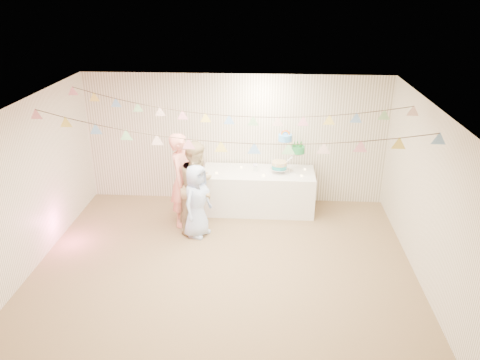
# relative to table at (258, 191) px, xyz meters

# --- Properties ---
(floor) EXTENTS (6.00, 6.00, 0.00)m
(floor) POSITION_rel_table_xyz_m (-0.48, -2.02, -0.40)
(floor) COLOR brown
(floor) RESTS_ON ground
(ceiling) EXTENTS (6.00, 6.00, 0.00)m
(ceiling) POSITION_rel_table_xyz_m (-0.48, -2.02, 2.20)
(ceiling) COLOR silver
(ceiling) RESTS_ON ground
(back_wall) EXTENTS (6.00, 6.00, 0.00)m
(back_wall) POSITION_rel_table_xyz_m (-0.48, 0.48, 0.90)
(back_wall) COLOR white
(back_wall) RESTS_ON ground
(front_wall) EXTENTS (6.00, 6.00, 0.00)m
(front_wall) POSITION_rel_table_xyz_m (-0.48, -4.52, 0.90)
(front_wall) COLOR white
(front_wall) RESTS_ON ground
(left_wall) EXTENTS (5.00, 5.00, 0.00)m
(left_wall) POSITION_rel_table_xyz_m (-3.48, -2.02, 0.90)
(left_wall) COLOR white
(left_wall) RESTS_ON ground
(right_wall) EXTENTS (5.00, 5.00, 0.00)m
(right_wall) POSITION_rel_table_xyz_m (2.52, -2.02, 0.90)
(right_wall) COLOR white
(right_wall) RESTS_ON ground
(table) EXTENTS (2.16, 0.86, 0.81)m
(table) POSITION_rel_table_xyz_m (0.00, 0.00, 0.00)
(table) COLOR white
(table) RESTS_ON floor
(cake_stand) EXTENTS (0.70, 0.41, 0.78)m
(cake_stand) POSITION_rel_table_xyz_m (0.55, 0.05, 0.73)
(cake_stand) COLOR silver
(cake_stand) RESTS_ON table
(cake_bottom) EXTENTS (0.31, 0.31, 0.15)m
(cake_bottom) POSITION_rel_table_xyz_m (0.40, -0.01, 0.43)
(cake_bottom) COLOR teal
(cake_bottom) RESTS_ON cake_stand
(cake_middle) EXTENTS (0.27, 0.27, 0.22)m
(cake_middle) POSITION_rel_table_xyz_m (0.73, 0.14, 0.70)
(cake_middle) COLOR #1C843F
(cake_middle) RESTS_ON cake_stand
(cake_top_tier) EXTENTS (0.25, 0.25, 0.19)m
(cake_top_tier) POSITION_rel_table_xyz_m (0.49, 0.02, 0.97)
(cake_top_tier) COLOR #4C9EF1
(cake_top_tier) RESTS_ON cake_stand
(platter) EXTENTS (0.31, 0.31, 0.02)m
(platter) POSITION_rel_table_xyz_m (-0.46, -0.05, 0.35)
(platter) COLOR white
(platter) RESTS_ON table
(posy) EXTENTS (0.13, 0.13, 0.15)m
(posy) POSITION_rel_table_xyz_m (-0.06, 0.05, 0.42)
(posy) COLOR white
(posy) RESTS_ON table
(person_adult_a) EXTENTS (0.51, 0.70, 1.76)m
(person_adult_a) POSITION_rel_table_xyz_m (-1.37, -0.66, 0.48)
(person_adult_a) COLOR #F99182
(person_adult_a) RESTS_ON floor
(person_adult_b) EXTENTS (0.89, 1.00, 1.68)m
(person_adult_b) POSITION_rel_table_xyz_m (-1.05, -0.86, 0.44)
(person_adult_b) COLOR tan
(person_adult_b) RESTS_ON floor
(person_child) EXTENTS (0.67, 0.77, 1.34)m
(person_child) POSITION_rel_table_xyz_m (-1.05, -1.08, 0.26)
(person_child) COLOR #ADC3F5
(person_child) RESTS_ON floor
(bunting_back) EXTENTS (5.60, 1.10, 0.40)m
(bunting_back) POSITION_rel_table_xyz_m (-0.48, -0.92, 1.95)
(bunting_back) COLOR pink
(bunting_back) RESTS_ON ceiling
(bunting_front) EXTENTS (5.60, 0.90, 0.36)m
(bunting_front) POSITION_rel_table_xyz_m (-0.48, -2.22, 1.92)
(bunting_front) COLOR #72A5E5
(bunting_front) RESTS_ON ceiling
(tealight_0) EXTENTS (0.04, 0.04, 0.03)m
(tealight_0) POSITION_rel_table_xyz_m (-0.80, -0.15, 0.42)
(tealight_0) COLOR #FFD88C
(tealight_0) RESTS_ON table
(tealight_1) EXTENTS (0.04, 0.04, 0.03)m
(tealight_1) POSITION_rel_table_xyz_m (-0.35, 0.18, 0.42)
(tealight_1) COLOR #FFD88C
(tealight_1) RESTS_ON table
(tealight_2) EXTENTS (0.04, 0.04, 0.03)m
(tealight_2) POSITION_rel_table_xyz_m (0.10, -0.22, 0.42)
(tealight_2) COLOR #FFD88C
(tealight_2) RESTS_ON table
(tealight_3) EXTENTS (0.04, 0.04, 0.03)m
(tealight_3) POSITION_rel_table_xyz_m (0.35, 0.22, 0.42)
(tealight_3) COLOR #FFD88C
(tealight_3) RESTS_ON table
(tealight_4) EXTENTS (0.04, 0.04, 0.03)m
(tealight_4) POSITION_rel_table_xyz_m (0.82, -0.18, 0.42)
(tealight_4) COLOR #FFD88C
(tealight_4) RESTS_ON table
(tealight_5) EXTENTS (0.04, 0.04, 0.03)m
(tealight_5) POSITION_rel_table_xyz_m (0.90, 0.15, 0.42)
(tealight_5) COLOR #FFD88C
(tealight_5) RESTS_ON table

